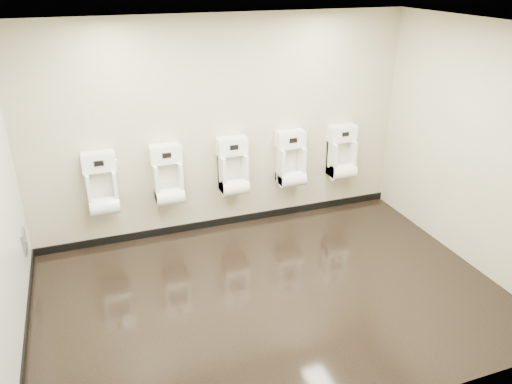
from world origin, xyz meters
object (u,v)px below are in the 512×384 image
(urinal_1, at_px, (168,179))
(urinal_0, at_px, (102,188))
(urinal_2, at_px, (233,171))
(urinal_4, at_px, (342,156))
(urinal_3, at_px, (291,163))
(access_panel, at_px, (24,242))

(urinal_1, bearing_deg, urinal_0, 180.00)
(urinal_2, bearing_deg, urinal_4, 0.00)
(urinal_0, bearing_deg, urinal_4, 0.00)
(urinal_0, height_order, urinal_2, same)
(urinal_3, height_order, urinal_4, same)
(access_panel, xyz_separation_m, urinal_2, (2.57, 0.42, 0.34))
(urinal_3, bearing_deg, urinal_0, 180.00)
(urinal_2, bearing_deg, access_panel, -170.78)
(urinal_2, distance_m, urinal_3, 0.82)
(access_panel, bearing_deg, urinal_1, 13.72)
(urinal_4, bearing_deg, urinal_0, 180.00)
(access_panel, distance_m, urinal_2, 2.63)
(access_panel, distance_m, urinal_4, 4.21)
(urinal_1, relative_size, urinal_2, 1.00)
(urinal_1, bearing_deg, urinal_4, 0.00)
(urinal_3, bearing_deg, urinal_4, 0.00)
(urinal_1, height_order, urinal_4, same)
(urinal_0, height_order, urinal_1, same)
(urinal_2, distance_m, urinal_4, 1.61)
(access_panel, height_order, urinal_0, urinal_0)
(urinal_2, height_order, urinal_3, same)
(urinal_2, bearing_deg, urinal_3, 0.00)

